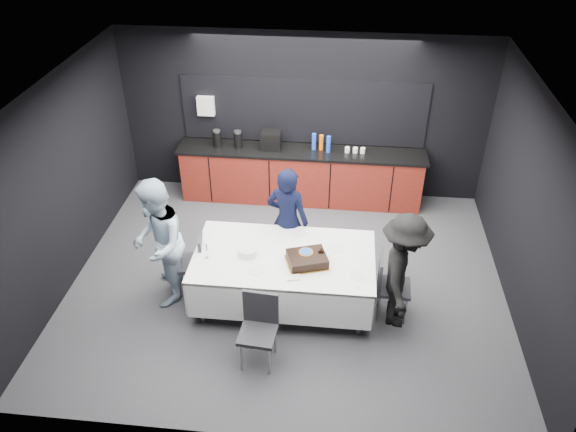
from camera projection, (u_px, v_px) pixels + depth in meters
The scene contains 18 objects.
ground at pixel (287, 281), 7.94m from camera, with size 6.00×6.00×0.00m, color #424347.
room_shell at pixel (287, 166), 6.89m from camera, with size 6.04×5.04×2.82m.
kitchenette at pixel (300, 171), 9.46m from camera, with size 4.10×0.64×2.05m.
party_table at pixel (284, 264), 7.25m from camera, with size 2.32×1.32×0.78m.
cake_assembly at pixel (307, 259), 7.01m from camera, with size 0.61×0.55×0.16m.
plate_stack at pixel (248, 251), 7.16m from camera, with size 0.24×0.24×0.10m, color white.
loose_plate_near at pixel (256, 270), 6.93m from camera, with size 0.22×0.22×0.01m, color white.
loose_plate_right_a at pixel (336, 248), 7.30m from camera, with size 0.22×0.22×0.01m, color white.
loose_plate_right_b at pixel (357, 275), 6.84m from camera, with size 0.19×0.19×0.01m, color white.
loose_plate_far at pixel (298, 233), 7.57m from camera, with size 0.20×0.20×0.01m, color white.
fork_pile at pixel (294, 278), 6.79m from camera, with size 0.16×0.10×0.03m, color white.
champagne_flute at pixel (206, 248), 7.04m from camera, with size 0.06×0.06×0.22m.
chair_left at pixel (194, 258), 7.52m from camera, with size 0.49×0.49×0.92m.
chair_right at pixel (388, 281), 7.12m from camera, with size 0.44×0.44×0.92m.
chair_near at pixel (259, 324), 6.51m from camera, with size 0.45×0.45×0.92m.
person_center at pixel (288, 221), 7.74m from camera, with size 0.60×0.39×1.64m, color black.
person_left at pixel (158, 243), 7.19m from camera, with size 0.87×0.68×1.79m, color #A5BDD0.
person_right at pixel (403, 272), 6.87m from camera, with size 1.04×0.60×1.61m, color black.
Camera 1 is at (0.64, -6.00, 5.24)m, focal length 35.00 mm.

